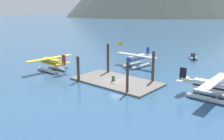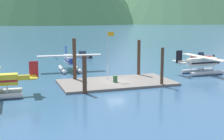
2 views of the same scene
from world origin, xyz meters
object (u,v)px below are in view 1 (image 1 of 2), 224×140
at_px(fuel_drum, 113,78).
at_px(seaplane_yellow_port_aft, 51,63).
at_px(flagpole, 119,55).
at_px(seaplane_cream_stbd_fwd, 211,88).
at_px(seaplane_silver_bow_left, 137,60).
at_px(boat_grey_open_north, 193,57).

height_order(fuel_drum, seaplane_yellow_port_aft, seaplane_yellow_port_aft).
xyz_separation_m(flagpole, seaplane_cream_stbd_fwd, (15.64, 0.89, -2.83)).
relative_size(flagpole, fuel_drum, 7.58).
bearing_deg(fuel_drum, seaplane_cream_stbd_fwd, 10.29).
relative_size(seaplane_silver_bow_left, boat_grey_open_north, 2.37).
distance_m(seaplane_cream_stbd_fwd, boat_grey_open_north, 28.58).
relative_size(fuel_drum, seaplane_cream_stbd_fwd, 0.08).
xyz_separation_m(flagpole, seaplane_yellow_port_aft, (-14.40, -3.94, -2.83)).
height_order(flagpole, boat_grey_open_north, flagpole).
bearing_deg(seaplane_silver_bow_left, seaplane_cream_stbd_fwd, -26.42).
bearing_deg(seaplane_cream_stbd_fwd, seaplane_silver_bow_left, 153.58).
distance_m(flagpole, seaplane_yellow_port_aft, 15.19).
distance_m(flagpole, fuel_drum, 4.14).
relative_size(seaplane_cream_stbd_fwd, boat_grey_open_north, 2.36).
distance_m(flagpole, seaplane_silver_bow_left, 11.21).
bearing_deg(flagpole, fuel_drum, -80.54).
bearing_deg(seaplane_cream_stbd_fwd, seaplane_yellow_port_aft, -170.86).
xyz_separation_m(flagpole, fuel_drum, (0.32, -1.89, -3.66)).
height_order(seaplane_cream_stbd_fwd, seaplane_silver_bow_left, same).
relative_size(seaplane_cream_stbd_fwd, seaplane_yellow_port_aft, 1.00).
distance_m(fuel_drum, seaplane_yellow_port_aft, 14.88).
bearing_deg(seaplane_yellow_port_aft, fuel_drum, 7.93).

